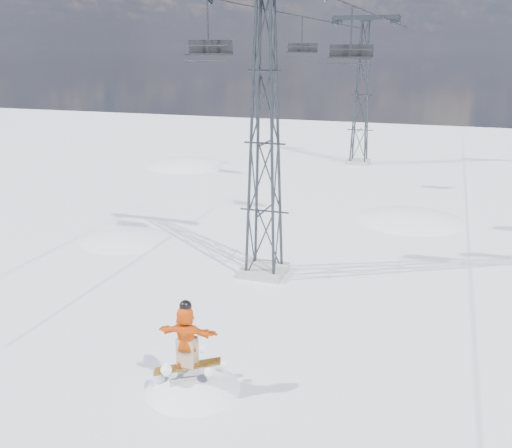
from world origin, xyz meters
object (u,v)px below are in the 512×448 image
at_px(lift_tower_far, 362,95).
at_px(lift_chair_near, 209,49).
at_px(lift_tower_near, 265,144).
at_px(snowboarder_jump, 195,438).

bearing_deg(lift_tower_far, lift_chair_near, -95.00).
xyz_separation_m(lift_tower_near, lift_chair_near, (-2.20, -0.16, 3.56)).
bearing_deg(lift_tower_near, lift_chair_near, -175.83).
height_order(lift_tower_far, lift_chair_near, lift_tower_far).
bearing_deg(lift_tower_far, snowboarder_jump, -88.78).
height_order(lift_tower_near, lift_tower_far, same).
height_order(lift_tower_far, snowboarder_jump, lift_tower_far).
relative_size(lift_tower_far, lift_chair_near, 5.02).
bearing_deg(lift_chair_near, lift_tower_far, 85.00).
bearing_deg(snowboarder_jump, lift_chair_near, 108.94).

